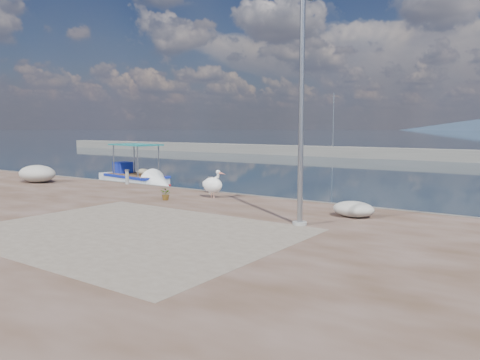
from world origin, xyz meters
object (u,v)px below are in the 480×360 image
Objects in this scene: pelican at (213,185)px; lamp_post at (302,116)px; boat_left at (136,180)px; bollard_near at (211,184)px.

lamp_post is (5.58, -2.74, 2.73)m from pelican.
boat_left reaches higher than pelican.
lamp_post reaches higher than pelican.
bollard_near is (-0.97, 1.07, -0.16)m from pelican.
boat_left is 0.88× the size of lamp_post.
boat_left is 4.91× the size of pelican.
pelican is at bearing -15.67° from boat_left.
boat_left is 8.18× the size of bollard_near.
lamp_post is at bearing -30.15° from bollard_near.
pelican is 0.18× the size of lamp_post.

